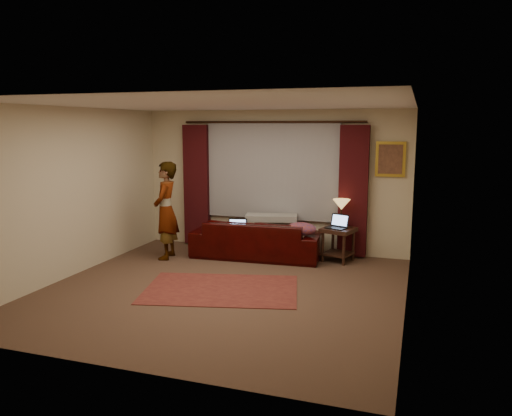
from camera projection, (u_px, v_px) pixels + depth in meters
The scene contains 20 objects.
floor at pixel (223, 290), 7.13m from camera, with size 5.00×5.00×0.01m, color #51392B.
ceiling at pixel (221, 104), 6.70m from camera, with size 5.00×5.00×0.02m, color silver.
wall_back at pixel (273, 181), 9.26m from camera, with size 5.00×0.02×2.60m, color beige.
wall_front at pixel (119, 238), 4.57m from camera, with size 5.00×0.02×2.60m, color beige.
wall_left at pixel (72, 192), 7.69m from camera, with size 0.02×5.00×2.60m, color beige.
wall_right at pixel (410, 209), 6.14m from camera, with size 0.02×5.00×2.60m, color beige.
sheer_curtain at pixel (272, 170), 9.17m from camera, with size 2.50×0.05×1.80m, color #919198.
drape_left at pixel (197, 185), 9.64m from camera, with size 0.50×0.14×2.30m, color #360A0E.
drape_right at pixel (353, 191), 8.71m from camera, with size 0.50×0.14×2.30m, color #360A0E.
curtain_rod at pixel (271, 122), 8.98m from camera, with size 0.04×0.04×3.40m, color black.
picture_frame at pixel (390, 159), 8.50m from camera, with size 0.50×0.04×0.60m, color gold.
sofa at pixel (257, 232), 8.83m from camera, with size 2.27×0.98×0.92m, color black.
throw_blanket at pixel (272, 204), 8.93m from camera, with size 0.92×0.37×0.11m, color gray.
clothing_pile at pixel (301, 229), 8.48m from camera, with size 0.52×0.40×0.22m, color brown.
laptop_sofa at pixel (237, 227), 8.68m from camera, with size 0.32×0.35×0.23m, color black, non-canonical shape.
area_rug at pixel (221, 289), 7.13m from camera, with size 2.16×1.44×0.01m, color maroon.
end_table at pixel (338, 245), 8.58m from camera, with size 0.51×0.51×0.58m, color black.
tiffany_lamp at pixel (341, 213), 8.60m from camera, with size 0.30×0.30×0.48m, color olive, non-canonical shape.
laptop_table at pixel (336, 222), 8.47m from camera, with size 0.33×0.36×0.24m, color black, non-canonical shape.
person at pixel (166, 211), 8.69m from camera, with size 0.50×0.50×1.70m, color gray.
Camera 1 is at (2.59, -6.35, 2.32)m, focal length 35.00 mm.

